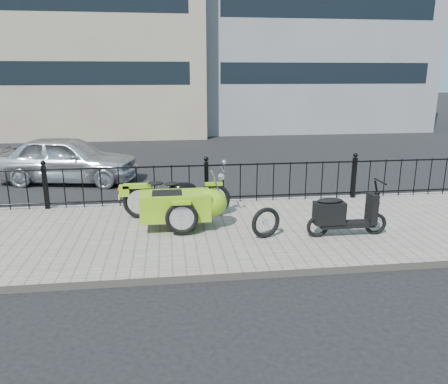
{
  "coord_description": "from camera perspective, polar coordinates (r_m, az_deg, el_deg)",
  "views": [
    {
      "loc": [
        -0.84,
        -8.27,
        2.98
      ],
      "look_at": [
        0.22,
        -0.1,
        0.74
      ],
      "focal_mm": 35.0,
      "sensor_mm": 36.0,
      "label": 1
    }
  ],
  "objects": [
    {
      "name": "spare_tire",
      "position": [
        7.85,
        5.48,
        -4.01
      ],
      "size": [
        0.57,
        0.25,
        0.57
      ],
      "primitive_type": "torus",
      "rotation": [
        1.57,
        0.0,
        0.31
      ],
      "color": "black",
      "rests_on": "sidewalk"
    },
    {
      "name": "curb",
      "position": [
        10.17,
        -2.35,
        -1.5
      ],
      "size": [
        30.0,
        0.1,
        0.12
      ],
      "primitive_type": "cube",
      "color": "gray",
      "rests_on": "ground"
    },
    {
      "name": "sidewalk",
      "position": [
        8.34,
        -1.15,
        -5.3
      ],
      "size": [
        30.0,
        3.8,
        0.12
      ],
      "primitive_type": "cube",
      "color": "slate",
      "rests_on": "ground"
    },
    {
      "name": "motorcycle_sidecar",
      "position": [
        8.37,
        -5.16,
        -1.42
      ],
      "size": [
        2.28,
        1.48,
        0.98
      ],
      "color": "black",
      "rests_on": "sidewalk"
    },
    {
      "name": "iron_fence",
      "position": [
        9.9,
        -2.31,
        1.2
      ],
      "size": [
        14.11,
        0.11,
        1.08
      ],
      "color": "black",
      "rests_on": "sidewalk"
    },
    {
      "name": "ground",
      "position": [
        8.83,
        -1.5,
        -4.54
      ],
      "size": [
        120.0,
        120.0,
        0.0
      ],
      "primitive_type": "plane",
      "color": "black",
      "rests_on": "ground"
    },
    {
      "name": "sedan_car",
      "position": [
        13.03,
        -19.77,
        4.05
      ],
      "size": [
        4.11,
        2.26,
        1.32
      ],
      "primitive_type": "imported",
      "rotation": [
        0.0,
        0.0,
        1.38
      ],
      "color": "silver",
      "rests_on": "ground"
    },
    {
      "name": "scooter",
      "position": [
        8.15,
        15.16,
        -2.94
      ],
      "size": [
        1.51,
        0.44,
        1.02
      ],
      "color": "black",
      "rests_on": "sidewalk"
    },
    {
      "name": "building_tan",
      "position": [
        24.98,
        -20.73,
        21.23
      ],
      "size": [
        14.0,
        8.01,
        12.0
      ],
      "color": "gray",
      "rests_on": "ground"
    }
  ]
}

